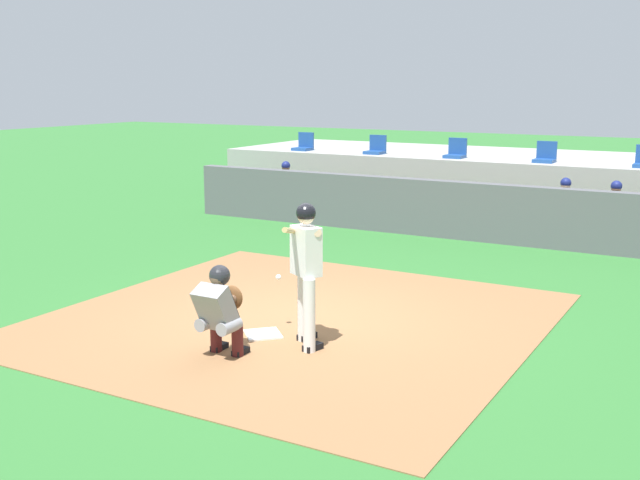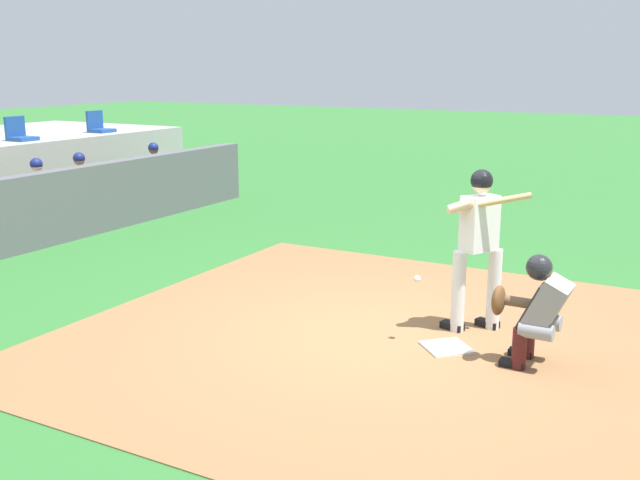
% 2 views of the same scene
% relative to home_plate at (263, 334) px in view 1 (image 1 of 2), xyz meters
% --- Properties ---
extents(ground_plane, '(80.00, 80.00, 0.00)m').
position_rel_home_plate_xyz_m(ground_plane, '(0.00, 0.80, -0.02)').
color(ground_plane, '#2D6B2D').
extents(dirt_infield, '(6.40, 6.40, 0.01)m').
position_rel_home_plate_xyz_m(dirt_infield, '(0.00, 0.80, -0.02)').
color(dirt_infield, olive).
rests_on(dirt_infield, ground).
extents(home_plate, '(0.62, 0.62, 0.02)m').
position_rel_home_plate_xyz_m(home_plate, '(0.00, 0.00, 0.00)').
color(home_plate, white).
rests_on(home_plate, dirt_infield).
extents(batter_at_plate, '(0.56, 0.90, 1.80)m').
position_rel_home_plate_xyz_m(batter_at_plate, '(0.69, -0.07, 1.01)').
color(batter_at_plate, silver).
rests_on(batter_at_plate, ground).
extents(catcher_crouched, '(0.48, 1.60, 1.13)m').
position_rel_home_plate_xyz_m(catcher_crouched, '(-0.00, -0.88, 0.58)').
color(catcher_crouched, gray).
rests_on(catcher_crouched, ground).
extents(dugout_wall, '(13.00, 0.30, 1.20)m').
position_rel_home_plate_xyz_m(dugout_wall, '(0.00, 7.30, 0.58)').
color(dugout_wall, '#59595E').
rests_on(dugout_wall, ground).
extents(dugout_bench, '(11.80, 0.44, 0.45)m').
position_rel_home_plate_xyz_m(dugout_bench, '(0.00, 8.30, 0.20)').
color(dugout_bench, olive).
rests_on(dugout_bench, ground).
extents(dugout_player_0, '(0.49, 0.70, 1.30)m').
position_rel_home_plate_xyz_m(dugout_player_0, '(-4.81, 8.14, 0.65)').
color(dugout_player_0, '#939399').
rests_on(dugout_player_0, ground).
extents(dugout_player_1, '(0.49, 0.70, 1.30)m').
position_rel_home_plate_xyz_m(dugout_player_1, '(1.98, 8.14, 0.65)').
color(dugout_player_1, '#939399').
rests_on(dugout_player_1, ground).
extents(dugout_player_2, '(0.49, 0.70, 1.30)m').
position_rel_home_plate_xyz_m(dugout_player_2, '(2.97, 8.14, 0.65)').
color(dugout_player_2, '#939399').
rests_on(dugout_player_2, ground).
extents(stands_platform, '(15.00, 4.40, 1.40)m').
position_rel_home_plate_xyz_m(stands_platform, '(0.00, 11.70, 0.68)').
color(stands_platform, '#9E9E99').
rests_on(stands_platform, ground).
extents(stadium_seat_0, '(0.46, 0.46, 0.48)m').
position_rel_home_plate_xyz_m(stadium_seat_0, '(-5.42, 10.18, 1.51)').
color(stadium_seat_0, '#1E478C').
rests_on(stadium_seat_0, stands_platform).
extents(stadium_seat_1, '(0.46, 0.46, 0.48)m').
position_rel_home_plate_xyz_m(stadium_seat_1, '(-3.25, 10.18, 1.51)').
color(stadium_seat_1, '#1E478C').
rests_on(stadium_seat_1, stands_platform).
extents(stadium_seat_2, '(0.46, 0.46, 0.48)m').
position_rel_home_plate_xyz_m(stadium_seat_2, '(-1.08, 10.18, 1.51)').
color(stadium_seat_2, '#1E478C').
rests_on(stadium_seat_2, stands_platform).
extents(stadium_seat_3, '(0.46, 0.46, 0.48)m').
position_rel_home_plate_xyz_m(stadium_seat_3, '(1.08, 10.18, 1.51)').
color(stadium_seat_3, '#1E478C').
rests_on(stadium_seat_3, stands_platform).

